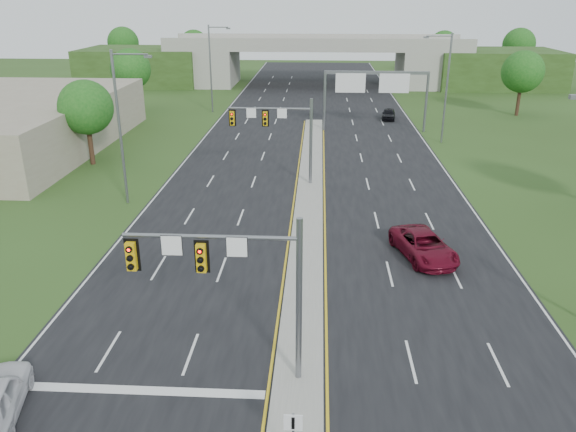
# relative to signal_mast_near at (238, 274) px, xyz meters

# --- Properties ---
(ground) EXTENTS (240.00, 240.00, 0.00)m
(ground) POSITION_rel_signal_mast_near_xyz_m (2.26, 0.07, -4.73)
(ground) COLOR #294217
(ground) RESTS_ON ground
(road) EXTENTS (24.00, 160.00, 0.02)m
(road) POSITION_rel_signal_mast_near_xyz_m (2.26, 35.07, -4.72)
(road) COLOR black
(road) RESTS_ON ground
(median) EXTENTS (2.00, 54.00, 0.16)m
(median) POSITION_rel_signal_mast_near_xyz_m (2.26, 23.07, -4.63)
(median) COLOR gray
(median) RESTS_ON road
(lane_markings) EXTENTS (23.72, 160.00, 0.01)m
(lane_markings) POSITION_rel_signal_mast_near_xyz_m (1.66, 28.99, -4.70)
(lane_markings) COLOR gold
(lane_markings) RESTS_ON road
(signal_mast_near) EXTENTS (6.62, 0.60, 7.00)m
(signal_mast_near) POSITION_rel_signal_mast_near_xyz_m (0.00, 0.00, 0.00)
(signal_mast_near) COLOR slate
(signal_mast_near) RESTS_ON ground
(signal_mast_far) EXTENTS (6.62, 0.60, 7.00)m
(signal_mast_far) POSITION_rel_signal_mast_near_xyz_m (0.00, 25.00, 0.00)
(signal_mast_far) COLOR slate
(signal_mast_far) RESTS_ON ground
(keep_right_sign) EXTENTS (0.60, 0.13, 2.20)m
(keep_right_sign) POSITION_rel_signal_mast_near_xyz_m (2.26, -4.45, -3.21)
(keep_right_sign) COLOR slate
(keep_right_sign) RESTS_ON ground
(sign_gantry) EXTENTS (11.58, 0.44, 6.67)m
(sign_gantry) POSITION_rel_signal_mast_near_xyz_m (8.95, 44.99, 0.51)
(sign_gantry) COLOR slate
(sign_gantry) RESTS_ON ground
(overpass) EXTENTS (80.00, 14.00, 8.10)m
(overpass) POSITION_rel_signal_mast_near_xyz_m (2.26, 80.07, -1.17)
(overpass) COLOR gray
(overpass) RESTS_ON ground
(lightpole_l_mid) EXTENTS (2.85, 0.25, 11.00)m
(lightpole_l_mid) POSITION_rel_signal_mast_near_xyz_m (-11.03, 20.07, 1.38)
(lightpole_l_mid) COLOR slate
(lightpole_l_mid) RESTS_ON ground
(lightpole_l_far) EXTENTS (2.85, 0.25, 11.00)m
(lightpole_l_far) POSITION_rel_signal_mast_near_xyz_m (-11.03, 55.07, 1.38)
(lightpole_l_far) COLOR slate
(lightpole_l_far) RESTS_ON ground
(lightpole_r_far) EXTENTS (2.85, 0.25, 11.00)m
(lightpole_r_far) POSITION_rel_signal_mast_near_xyz_m (15.56, 40.07, 1.38)
(lightpole_r_far) COLOR slate
(lightpole_r_far) RESTS_ON ground
(tree_l_near) EXTENTS (4.80, 4.80, 7.60)m
(tree_l_near) POSITION_rel_signal_mast_near_xyz_m (-17.74, 30.07, 0.45)
(tree_l_near) COLOR #382316
(tree_l_near) RESTS_ON ground
(tree_l_mid) EXTENTS (5.20, 5.20, 8.12)m
(tree_l_mid) POSITION_rel_signal_mast_near_xyz_m (-21.74, 55.07, 0.78)
(tree_l_mid) COLOR #382316
(tree_l_mid) RESTS_ON ground
(tree_r_mid) EXTENTS (5.20, 5.20, 8.12)m
(tree_r_mid) POSITION_rel_signal_mast_near_xyz_m (28.26, 55.07, 0.78)
(tree_r_mid) COLOR #382316
(tree_r_mid) RESTS_ON ground
(tree_back_a) EXTENTS (6.00, 6.00, 8.85)m
(tree_back_a) POSITION_rel_signal_mast_near_xyz_m (-35.74, 94.07, 1.11)
(tree_back_a) COLOR #382316
(tree_back_a) RESTS_ON ground
(tree_back_b) EXTENTS (5.60, 5.60, 8.32)m
(tree_back_b) POSITION_rel_signal_mast_near_xyz_m (-21.74, 94.07, 0.78)
(tree_back_b) COLOR #382316
(tree_back_b) RESTS_ON ground
(tree_back_c) EXTENTS (5.60, 5.60, 8.32)m
(tree_back_c) POSITION_rel_signal_mast_near_xyz_m (26.26, 94.07, 0.78)
(tree_back_c) COLOR #382316
(tree_back_c) RESTS_ON ground
(tree_back_d) EXTENTS (6.00, 6.00, 8.85)m
(tree_back_d) POSITION_rel_signal_mast_near_xyz_m (40.26, 94.07, 1.11)
(tree_back_d) COLOR #382316
(tree_back_d) RESTS_ON ground
(commercial_building) EXTENTS (18.00, 30.00, 5.00)m
(commercial_building) POSITION_rel_signal_mast_near_xyz_m (-27.74, 35.07, -2.23)
(commercial_building) COLOR gray
(commercial_building) RESTS_ON ground
(car_far_a) EXTENTS (3.87, 5.92, 1.51)m
(car_far_a) POSITION_rel_signal_mast_near_xyz_m (9.15, 11.80, -3.95)
(car_far_a) COLOR #5E091B
(car_far_a) RESTS_ON road
(car_far_c) EXTENTS (2.12, 4.09, 1.33)m
(car_far_c) POSITION_rel_signal_mast_near_xyz_m (11.51, 51.67, -4.04)
(car_far_c) COLOR black
(car_far_c) RESTS_ON road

